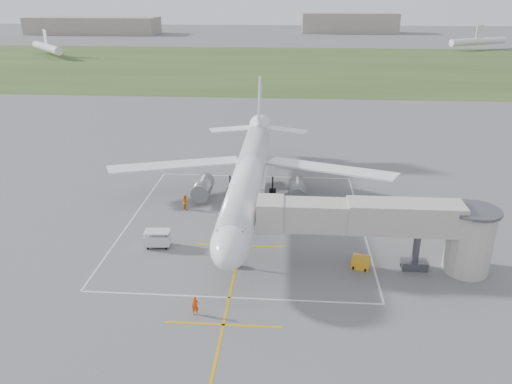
# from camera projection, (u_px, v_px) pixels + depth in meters

# --- Properties ---
(ground) EXTENTS (700.00, 700.00, 0.00)m
(ground) POSITION_uv_depth(u_px,v_px,m) (248.00, 209.00, 64.16)
(ground) COLOR #565658
(ground) RESTS_ON ground
(grass_strip) EXTENTS (700.00, 120.00, 0.02)m
(grass_strip) POSITION_uv_depth(u_px,v_px,m) (279.00, 65.00, 184.17)
(grass_strip) COLOR #324920
(grass_strip) RESTS_ON ground
(apron_markings) EXTENTS (28.20, 60.00, 0.01)m
(apron_markings) POSITION_uv_depth(u_px,v_px,m) (244.00, 229.00, 58.79)
(apron_markings) COLOR #D0970C
(apron_markings) RESTS_ON ground
(airliner) EXTENTS (38.93, 46.75, 13.52)m
(airliner) POSITION_uv_depth(u_px,v_px,m) (249.00, 175.00, 63.19)
(airliner) COLOR white
(airliner) RESTS_ON ground
(jet_bridge) EXTENTS (23.40, 5.00, 7.20)m
(jet_bridge) POSITION_uv_depth(u_px,v_px,m) (396.00, 226.00, 48.83)
(jet_bridge) COLOR #A9A399
(jet_bridge) RESTS_ON ground
(gpu_unit) EXTENTS (1.99, 1.65, 1.30)m
(gpu_unit) POSITION_uv_depth(u_px,v_px,m) (361.00, 263.00, 50.29)
(gpu_unit) COLOR gold
(gpu_unit) RESTS_ON ground
(baggage_cart) EXTENTS (2.84, 1.83, 1.90)m
(baggage_cart) POSITION_uv_depth(u_px,v_px,m) (158.00, 239.00, 54.39)
(baggage_cart) COLOR silver
(baggage_cart) RESTS_ON ground
(ramp_worker_nose) EXTENTS (0.70, 0.52, 1.76)m
(ramp_worker_nose) POSITION_uv_depth(u_px,v_px,m) (195.00, 306.00, 43.04)
(ramp_worker_nose) COLOR #DC4106
(ramp_worker_nose) RESTS_ON ground
(ramp_worker_wing) EXTENTS (1.15, 1.17, 1.90)m
(ramp_worker_wing) POSITION_uv_depth(u_px,v_px,m) (185.00, 202.00, 63.81)
(ramp_worker_wing) COLOR orange
(ramp_worker_wing) RESTS_ON ground
(distant_hangars) EXTENTS (345.00, 49.00, 12.00)m
(distant_hangars) POSITION_uv_depth(u_px,v_px,m) (260.00, 25.00, 308.14)
(distant_hangars) COLOR gray
(distant_hangars) RESTS_ON ground
(distant_aircraft) EXTENTS (214.50, 61.65, 8.85)m
(distant_aircraft) POSITION_uv_depth(u_px,v_px,m) (274.00, 44.00, 219.16)
(distant_aircraft) COLOR white
(distant_aircraft) RESTS_ON ground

